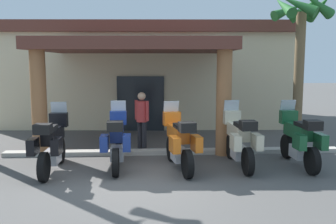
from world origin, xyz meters
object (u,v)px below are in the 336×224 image
(motel_building, at_px, (145,73))
(motorcycle_black, at_px, (52,143))
(pedestrian, at_px, (142,117))
(motorcycle_green, at_px, (300,139))
(motorcycle_orange, at_px, (179,141))
(palm_tree_near_portico, at_px, (301,29))
(motorcycle_cream, at_px, (239,139))
(motorcycle_blue, at_px, (117,140))

(motel_building, relative_size, motorcycle_black, 5.67)
(motorcycle_black, xyz_separation_m, pedestrian, (2.12, 2.14, 0.32))
(motorcycle_black, xyz_separation_m, motorcycle_green, (6.11, 0.16, 0.00))
(motorcycle_orange, height_order, palm_tree_near_portico, palm_tree_near_portico)
(motel_building, distance_m, motorcycle_cream, 8.92)
(motorcycle_black, xyz_separation_m, motorcycle_orange, (3.06, 0.05, 0.00))
(motorcycle_orange, xyz_separation_m, pedestrian, (-0.93, 2.09, 0.32))
(motel_building, height_order, motorcycle_green, motel_building)
(motorcycle_green, xyz_separation_m, pedestrian, (-3.99, 1.98, 0.32))
(motorcycle_blue, distance_m, motorcycle_orange, 1.55)
(motorcycle_green, bearing_deg, pedestrian, 63.01)
(motorcycle_blue, xyz_separation_m, motorcycle_cream, (3.06, -0.08, 0.00))
(motel_building, height_order, motorcycle_cream, motel_building)
(motorcycle_black, height_order, palm_tree_near_portico, palm_tree_near_portico)
(motorcycle_blue, bearing_deg, motorcycle_cream, -92.90)
(motorcycle_orange, bearing_deg, motel_building, -3.85)
(motorcycle_orange, relative_size, pedestrian, 1.26)
(motorcycle_green, relative_size, pedestrian, 1.27)
(motorcycle_black, distance_m, motorcycle_blue, 1.55)
(motorcycle_blue, relative_size, motorcycle_orange, 1.00)
(motorcycle_green, bearing_deg, motorcycle_blue, 87.91)
(motorcycle_orange, xyz_separation_m, motorcycle_cream, (1.53, 0.15, 0.00))
(motel_building, relative_size, pedestrian, 7.18)
(motorcycle_blue, height_order, motorcycle_orange, same)
(motorcycle_black, height_order, pedestrian, pedestrian)
(pedestrian, distance_m, palm_tree_near_portico, 5.96)
(motorcycle_blue, xyz_separation_m, motorcycle_green, (4.58, -0.12, 0.00))
(motorcycle_black, distance_m, motorcycle_orange, 3.06)
(motorcycle_green, distance_m, palm_tree_near_portico, 4.51)
(motel_building, bearing_deg, motorcycle_green, -62.49)
(palm_tree_near_portico, bearing_deg, motorcycle_cream, -131.37)
(motorcycle_blue, distance_m, pedestrian, 1.98)
(motorcycle_orange, distance_m, motorcycle_cream, 1.53)
(pedestrian, bearing_deg, motel_building, -138.90)
(palm_tree_near_portico, bearing_deg, motorcycle_orange, -142.67)
(motel_building, xyz_separation_m, motorcycle_green, (3.92, -8.51, -1.45))
(motel_building, bearing_deg, motorcycle_black, -101.40)
(motorcycle_orange, bearing_deg, motorcycle_green, -97.56)
(motel_building, xyz_separation_m, pedestrian, (-0.07, -6.53, -1.13))
(motorcycle_orange, relative_size, motorcycle_green, 1.00)
(palm_tree_near_portico, bearing_deg, motorcycle_blue, -152.46)
(motorcycle_black, xyz_separation_m, motorcycle_blue, (1.53, 0.28, 0.00))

